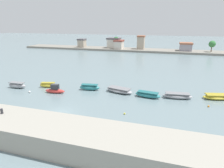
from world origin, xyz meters
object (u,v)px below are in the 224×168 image
Objects in this scene: moored_boat_0 at (17,85)px; mooring_buoy_0 at (125,114)px; moored_boat_1 at (48,85)px; mooring_bollard at (2,111)px; moored_boat_3 at (90,87)px; moored_boat_2 at (55,90)px; moored_boat_6 at (177,96)px; moored_boat_7 at (216,97)px; moored_boat_4 at (119,90)px; mooring_buoy_1 at (209,106)px; moored_boat_5 at (148,95)px; mooring_buoy_2 at (30,92)px.

mooring_buoy_0 is (24.59, -5.56, -0.46)m from moored_boat_0.
moored_boat_0 is at bearing -173.03° from moored_boat_1.
moored_boat_3 is at bearing 77.47° from mooring_bollard.
moored_boat_0 is 1.00× the size of moored_boat_2.
moored_boat_3 is 0.79× the size of moored_boat_6.
moored_boat_7 is at bearing 6.58° from moored_boat_6.
moored_boat_4 is (15.40, 1.25, -0.04)m from moored_boat_1.
moored_boat_0 is 0.75× the size of moored_boat_6.
moored_boat_6 is at bearing -10.53° from moored_boat_1.
mooring_buoy_1 is (-1.90, -4.12, -0.30)m from moored_boat_7.
moored_boat_2 reaches higher than mooring_buoy_1.
moored_boat_5 is at bearing 72.57° from mooring_buoy_0.
moored_boat_7 is (23.86, 1.90, -0.13)m from moored_boat_3.
moored_boat_3 reaches higher than moored_boat_6.
mooring_bollard is 0.13× the size of moored_boat_5.
moored_boat_5 is (15.84, 17.06, -2.36)m from mooring_bollard.
moored_boat_4 is at bearing 17.38° from mooring_buoy_2.
mooring_buoy_2 is at bearing -123.52° from moored_boat_1.
moored_boat_0 is at bearing 174.56° from moored_boat_7.
moored_boat_4 is 5.79m from moored_boat_5.
mooring_buoy_2 is at bearing -170.39° from moored_boat_2.
moored_boat_2 is 0.75× the size of moored_boat_6.
moored_boat_4 reaches higher than mooring_buoy_1.
moored_boat_0 is 4.90m from mooring_buoy_2.
moored_boat_2 is at bearing 177.64° from moored_boat_7.
moored_boat_4 reaches higher than moored_boat_7.
mooring_buoy_1 is at bearing -0.06° from moored_boat_0.
moored_boat_0 is at bearing 127.64° from mooring_bollard.
moored_boat_1 is 9.26m from moored_boat_3.
moored_boat_6 is at bearing 40.71° from mooring_bollard.
moored_boat_2 is at bearing -156.13° from moored_boat_3.
mooring_buoy_2 is (-32.65, -2.78, 0.06)m from mooring_buoy_1.
mooring_buoy_2 is at bearing -162.80° from moored_boat_3.
moored_boat_2 is (9.41, -0.41, 0.04)m from moored_boat_0.
mooring_buoy_2 is at bearing 178.44° from moored_boat_7.
mooring_bollard is 1.58× the size of mooring_buoy_2.
mooring_buoy_1 is (31.16, -1.26, -0.37)m from moored_boat_1.
moored_boat_0 reaches higher than moored_boat_5.
moored_boat_0 is at bearing -176.03° from moored_boat_3.
moored_boat_7 is at bearing 11.29° from mooring_buoy_2.
moored_boat_3 reaches higher than moored_boat_5.
mooring_buoy_1 is (21.95, -2.22, -0.43)m from moored_boat_3.
mooring_bollard is at bearing -145.82° from mooring_buoy_0.
mooring_bollard is 0.15× the size of moored_boat_3.
moored_boat_2 reaches higher than moored_boat_3.
moored_boat_1 is 13.01× the size of mooring_buoy_1.
moored_boat_0 is at bearing -166.93° from moored_boat_5.
moored_boat_1 reaches higher than mooring_buoy_0.
mooring_buoy_2 is (-20.06, 3.75, 0.07)m from mooring_buoy_0.
moored_boat_1 is at bearing 18.75° from moored_boat_0.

